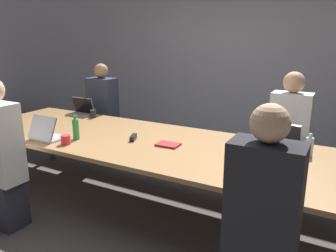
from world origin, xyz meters
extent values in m
plane|color=#4C4742|center=(0.00, 0.00, 0.00)|extent=(24.00, 24.00, 0.00)
cube|color=#9999A3|center=(0.00, 2.45, 1.40)|extent=(12.00, 0.06, 2.80)
cube|color=#9E7547|center=(0.00, 0.00, 0.70)|extent=(4.34, 1.32, 0.04)
cylinder|color=#4C4C51|center=(-1.99, 0.48, 0.34)|extent=(0.08, 0.08, 0.68)
cube|color=silver|center=(1.17, 0.41, 0.73)|extent=(0.30, 0.21, 0.02)
cube|color=silver|center=(1.17, 0.49, 0.84)|extent=(0.31, 0.08, 0.20)
cube|color=black|center=(1.17, 0.48, 0.84)|extent=(0.30, 0.08, 0.20)
cube|color=#2D2D38|center=(1.16, 0.88, 0.23)|extent=(0.32, 0.24, 0.45)
cube|color=silver|center=(1.16, 0.88, 0.81)|extent=(0.40, 0.24, 0.72)
sphere|color=tan|center=(1.16, 0.88, 1.28)|extent=(0.21, 0.21, 0.21)
cylinder|color=#ADD1E0|center=(1.42, 0.30, 0.80)|extent=(0.07, 0.07, 0.17)
cylinder|color=#ADD1E0|center=(1.42, 0.30, 0.90)|extent=(0.03, 0.03, 0.04)
cube|color=#B7B7BC|center=(-0.95, -0.43, 0.73)|extent=(0.31, 0.24, 0.02)
cube|color=#B7B7BC|center=(-0.95, -0.51, 0.85)|extent=(0.32, 0.11, 0.23)
cube|color=#0F1933|center=(-0.95, -0.50, 0.85)|extent=(0.31, 0.11, 0.22)
cube|color=#2D2D38|center=(-1.00, -0.94, 0.23)|extent=(0.32, 0.24, 0.45)
cylinder|color=red|center=(-0.67, -0.48, 0.77)|extent=(0.09, 0.09, 0.09)
cylinder|color=green|center=(-0.69, -0.31, 0.82)|extent=(0.07, 0.07, 0.20)
cylinder|color=green|center=(-0.69, -0.31, 0.95)|extent=(0.03, 0.03, 0.04)
cube|color=gray|center=(-1.41, 0.49, 0.73)|extent=(0.32, 0.21, 0.02)
cube|color=gray|center=(-1.41, 0.58, 0.84)|extent=(0.32, 0.06, 0.21)
cube|color=black|center=(-1.41, 0.57, 0.84)|extent=(0.32, 0.06, 0.20)
cube|color=#2D2D38|center=(-1.38, 0.92, 0.23)|extent=(0.32, 0.24, 0.45)
cube|color=#33384C|center=(-1.38, 0.92, 0.81)|extent=(0.40, 0.24, 0.72)
sphere|color=#9E7051|center=(-1.38, 0.92, 1.27)|extent=(0.20, 0.20, 0.20)
cylinder|color=#232328|center=(-1.17, 0.49, 0.77)|extent=(0.07, 0.07, 0.10)
cube|color=#333338|center=(1.29, -0.45, 0.73)|extent=(0.32, 0.22, 0.02)
cube|color=#333338|center=(1.29, -0.54, 0.85)|extent=(0.33, 0.07, 0.22)
cube|color=#0F1933|center=(1.29, -0.53, 0.85)|extent=(0.32, 0.07, 0.21)
cube|color=#232328|center=(1.31, -0.92, 0.81)|extent=(0.40, 0.24, 0.72)
sphere|color=tan|center=(1.31, -0.92, 1.28)|extent=(0.21, 0.21, 0.21)
cube|color=black|center=(-0.18, -0.05, 0.75)|extent=(0.10, 0.16, 0.05)
cube|color=maroon|center=(0.22, -0.04, 0.73)|extent=(0.22, 0.16, 0.02)
camera|label=1|loc=(1.64, -2.63, 1.71)|focal=35.00mm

